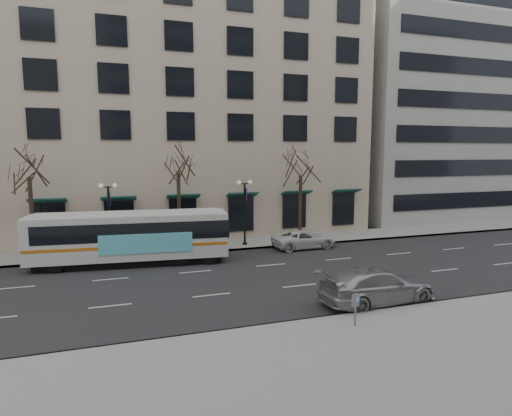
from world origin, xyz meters
name	(u,v)px	position (x,y,z in m)	size (l,w,h in m)	color
ground	(203,282)	(0.00, 0.00, 0.00)	(160.00, 160.00, 0.00)	black
sidewalk_far	(242,243)	(5.00, 9.00, 0.07)	(80.00, 4.00, 0.15)	gray
building_hotel	(138,105)	(-2.00, 21.00, 12.00)	(40.00, 20.00, 24.00)	#BCA890
building_office	(426,68)	(32.00, 21.00, 17.50)	(25.00, 20.00, 35.00)	#999993
tree_far_left	(28,162)	(-10.00, 8.80, 6.70)	(3.60, 3.60, 8.34)	black
tree_far_mid	(178,158)	(0.00, 8.80, 6.91)	(3.60, 3.60, 8.55)	black
tree_far_right	(301,164)	(10.00, 8.80, 6.42)	(3.60, 3.60, 8.06)	black
lamp_post_left	(109,215)	(-4.99, 8.20, 2.94)	(1.22, 0.45, 5.21)	black
lamp_post_right	(245,209)	(5.01, 8.20, 2.94)	(1.22, 0.45, 5.21)	black
city_bus	(132,236)	(-3.62, 5.49, 1.88)	(12.92, 4.02, 3.45)	silver
silver_car	(377,286)	(7.52, -5.96, 0.87)	(2.44, 6.01, 1.74)	#ABAEB3
white_pickup	(304,239)	(9.18, 6.20, 0.69)	(2.28, 4.95, 1.38)	silver
pay_station	(355,303)	(4.81, -8.38, 1.13)	(0.34, 0.28, 1.36)	gray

